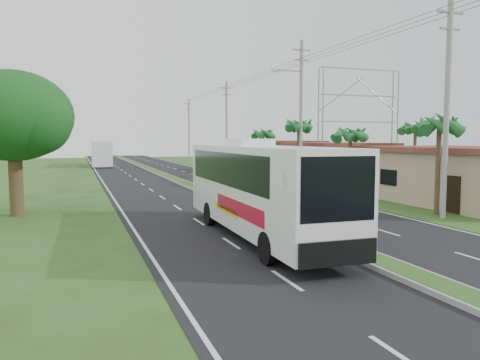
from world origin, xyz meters
name	(u,v)px	position (x,y,z in m)	size (l,w,h in m)	color
ground	(312,237)	(0.00, 0.00, 0.00)	(180.00, 180.00, 0.00)	#2F4519
road_asphalt	(195,189)	(0.00, 20.00, 0.01)	(14.00, 160.00, 0.02)	black
median_strip	(195,187)	(0.00, 20.00, 0.10)	(1.20, 160.00, 0.18)	gray
lane_edge_left	(109,192)	(-6.70, 20.00, 0.00)	(0.12, 160.00, 0.01)	silver
lane_edge_right	(271,186)	(6.70, 20.00, 0.00)	(0.12, 160.00, 0.01)	silver
shop_near	(467,175)	(14.00, 6.00, 1.78)	(8.60, 12.60, 3.52)	tan
shop_mid	(334,162)	(14.00, 22.00, 1.86)	(7.60, 10.60, 3.67)	tan
shop_far	(274,156)	(14.00, 36.00, 1.93)	(8.60, 11.60, 3.82)	tan
palm_verge_a	(439,125)	(9.00, 3.00, 4.74)	(2.40, 2.40, 5.45)	#473321
palm_verge_b	(351,134)	(9.40, 12.00, 4.36)	(2.40, 2.40, 5.05)	#473321
palm_verge_c	(299,126)	(8.80, 19.00, 5.12)	(2.40, 2.40, 5.85)	#473321
palm_verge_d	(264,134)	(9.30, 28.00, 4.55)	(2.40, 2.40, 5.25)	#473321
palm_behind_shop	(415,128)	(17.50, 15.00, 4.93)	(2.40, 2.40, 5.65)	#473321
shade_tree	(11,119)	(-12.11, 10.02, 5.03)	(6.30, 6.00, 7.54)	#473321
utility_pole_a	(447,105)	(8.50, 2.00, 5.67)	(1.60, 0.28, 11.00)	gray
utility_pole_b	(301,112)	(8.47, 18.00, 6.26)	(3.20, 0.28, 12.00)	gray
utility_pole_c	(227,125)	(8.50, 38.00, 5.67)	(1.60, 0.28, 11.00)	gray
utility_pole_d	(189,130)	(8.50, 58.00, 5.42)	(1.60, 0.28, 10.50)	gray
billboard_lattice	(359,115)	(22.00, 30.00, 6.82)	(10.18, 1.18, 12.07)	gray
coach_bus_main	(258,184)	(-2.10, 0.72, 2.21)	(2.81, 12.47, 4.02)	white
coach_bus_far	(103,152)	(-5.19, 56.16, 2.11)	(3.58, 12.95, 3.73)	white
motorcyclist	(212,186)	(-0.54, 12.89, 0.91)	(1.94, 1.09, 2.48)	black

